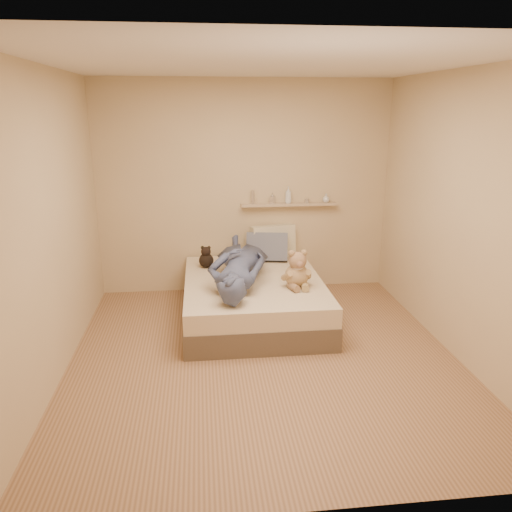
{
  "coord_description": "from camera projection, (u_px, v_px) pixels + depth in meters",
  "views": [
    {
      "loc": [
        -0.54,
        -4.21,
        2.26
      ],
      "look_at": [
        0.0,
        0.65,
        0.8
      ],
      "focal_mm": 35.0,
      "sensor_mm": 36.0,
      "label": 1
    }
  ],
  "objects": [
    {
      "name": "bed",
      "position": [
        253.0,
        299.0,
        5.53
      ],
      "size": [
        1.5,
        1.9,
        0.45
      ],
      "color": "brown",
      "rests_on": "floor"
    },
    {
      "name": "dark_plush",
      "position": [
        206.0,
        258.0,
        5.84
      ],
      "size": [
        0.17,
        0.17,
        0.26
      ],
      "color": "black",
      "rests_on": "bed"
    },
    {
      "name": "shelf_bottles",
      "position": [
        293.0,
        197.0,
        6.18
      ],
      "size": [
        0.98,
        0.1,
        0.21
      ],
      "color": "silver",
      "rests_on": "wall_shelf"
    },
    {
      "name": "teddy_bear",
      "position": [
        297.0,
        272.0,
        5.18
      ],
      "size": [
        0.34,
        0.33,
        0.41
      ],
      "color": "tan",
      "rests_on": "bed"
    },
    {
      "name": "game_console",
      "position": [
        228.0,
        285.0,
        4.87
      ],
      "size": [
        0.17,
        0.08,
        0.06
      ],
      "color": "#AFB0B6",
      "rests_on": "bed"
    },
    {
      "name": "pillow_grey",
      "position": [
        267.0,
        247.0,
        6.1
      ],
      "size": [
        0.54,
        0.33,
        0.37
      ],
      "primitive_type": "cube",
      "rotation": [
        -0.36,
        0.0,
        -0.18
      ],
      "color": "slate",
      "rests_on": "bed"
    },
    {
      "name": "pillow_cream",
      "position": [
        273.0,
        241.0,
        6.24
      ],
      "size": [
        0.58,
        0.31,
        0.41
      ],
      "primitive_type": "cube",
      "rotation": [
        -0.09,
        0.0,
        0.22
      ],
      "color": "beige",
      "rests_on": "bed"
    },
    {
      "name": "room",
      "position": [
        264.0,
        222.0,
        4.34
      ],
      "size": [
        3.8,
        3.8,
        3.8
      ],
      "color": "#9C7451",
      "rests_on": "ground"
    },
    {
      "name": "wall_shelf",
      "position": [
        289.0,
        204.0,
        6.2
      ],
      "size": [
        1.2,
        0.12,
        0.03
      ],
      "primitive_type": "cube",
      "color": "tan",
      "rests_on": "wall_back"
    },
    {
      "name": "person",
      "position": [
        239.0,
        264.0,
        5.35
      ],
      "size": [
        0.9,
        1.72,
        0.39
      ],
      "primitive_type": "imported",
      "rotation": [
        0.0,
        0.0,
        2.95
      ],
      "color": "#454B6C",
      "rests_on": "bed"
    }
  ]
}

